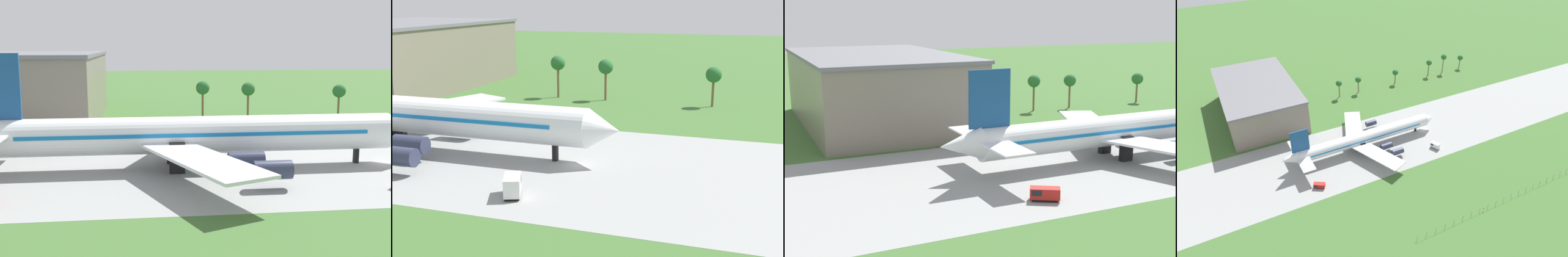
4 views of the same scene
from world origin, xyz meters
The scene contains 4 objects.
jet_airliner centered at (-32.74, 0.88, 5.42)m, with size 77.45×51.54×18.58m.
fuel_truck centered at (-60.75, -14.88, 1.13)m, with size 4.95×4.05×2.07m.
terminal_building centered at (-68.65, 53.59, 8.91)m, with size 36.72×61.20×17.79m.
palm_tree_row centered at (22.21, 51.42, 8.17)m, with size 91.79×3.60×12.20m.
Camera 3 is at (-102.67, -82.00, 28.40)m, focal length 50.00 mm.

